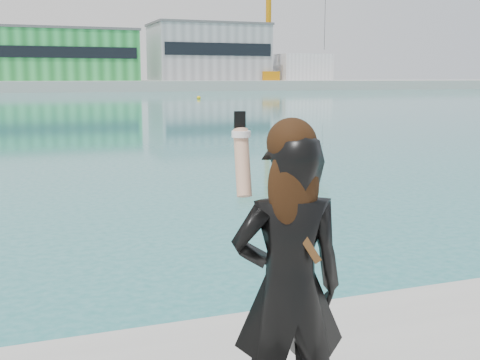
{
  "coord_description": "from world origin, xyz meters",
  "views": [
    {
      "loc": [
        -1.73,
        -3.28,
        2.66
      ],
      "look_at": [
        -0.48,
        0.05,
        2.05
      ],
      "focal_mm": 45.0,
      "sensor_mm": 36.0,
      "label": 1
    }
  ],
  "objects": [
    {
      "name": "warehouse_green",
      "position": [
        8.0,
        127.98,
        7.26
      ],
      "size": [
        30.6,
        16.36,
        10.5
      ],
      "color": "#218435",
      "rests_on": "far_quay"
    },
    {
      "name": "flagpole_right",
      "position": [
        22.09,
        121.0,
        6.54
      ],
      "size": [
        1.28,
        0.16,
        8.0
      ],
      "color": "silver",
      "rests_on": "far_quay"
    },
    {
      "name": "dock_crane",
      "position": [
        53.2,
        122.0,
        15.07
      ],
      "size": [
        23.0,
        4.0,
        24.0
      ],
      "color": "orange",
      "rests_on": "far_quay"
    },
    {
      "name": "far_quay",
      "position": [
        0.0,
        130.0,
        1.0
      ],
      "size": [
        320.0,
        40.0,
        2.0
      ],
      "primitive_type": "cube",
      "color": "#9E9E99",
      "rests_on": "ground"
    },
    {
      "name": "ancillary_shed",
      "position": [
        62.0,
        126.0,
        5.0
      ],
      "size": [
        12.0,
        10.0,
        6.0
      ],
      "primitive_type": "cube",
      "color": "silver",
      "rests_on": "far_quay"
    },
    {
      "name": "buoy_near",
      "position": [
        20.04,
        69.41,
        0.0
      ],
      "size": [
        0.5,
        0.5,
        0.5
      ],
      "primitive_type": "sphere",
      "color": "yellow",
      "rests_on": "ground"
    },
    {
      "name": "woman",
      "position": [
        -0.48,
        -0.65,
        1.66
      ],
      "size": [
        0.65,
        0.49,
        1.69
      ],
      "rotation": [
        0.0,
        0.0,
        2.95
      ],
      "color": "black",
      "rests_on": "near_quay"
    },
    {
      "name": "warehouse_grey_right",
      "position": [
        40.0,
        127.98,
        8.26
      ],
      "size": [
        25.5,
        15.35,
        12.5
      ],
      "color": "gray",
      "rests_on": "far_quay"
    }
  ]
}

